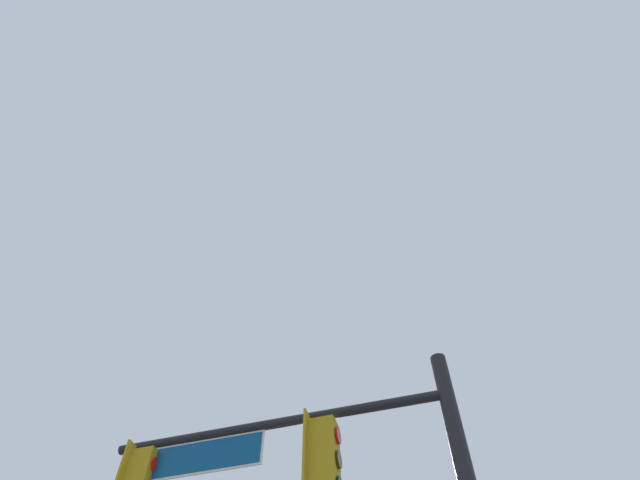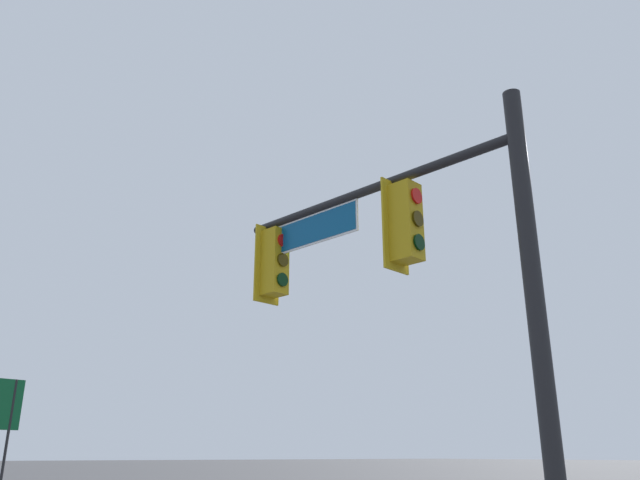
{
  "view_description": "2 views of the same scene",
  "coord_description": "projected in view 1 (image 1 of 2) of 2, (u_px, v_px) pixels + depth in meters",
  "views": [
    {
      "loc": [
        -8.39,
        0.57,
        1.42
      ],
      "look_at": [
        -6.03,
        -3.75,
        7.94
      ],
      "focal_mm": 28.0,
      "sensor_mm": 36.0,
      "label": 1
    },
    {
      "loc": [
        -11.45,
        0.56,
        1.8
      ],
      "look_at": [
        -2.45,
        -5.42,
        5.52
      ],
      "focal_mm": 35.0,
      "sensor_mm": 36.0,
      "label": 2
    }
  ],
  "objects": []
}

